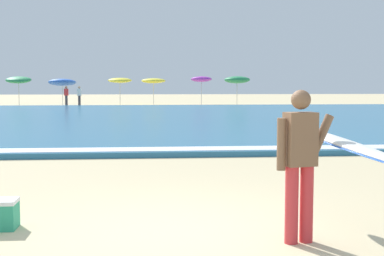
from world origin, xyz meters
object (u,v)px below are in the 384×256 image
at_px(surfer_with_board, 319,152).
at_px(beach_umbrella_3, 153,81).
at_px(beach_umbrella_0, 19,80).
at_px(beach_umbrella_5, 237,80).
at_px(beachgoer_near_row_mid, 79,96).
at_px(beachgoer_near_row_left, 66,95).
at_px(beach_umbrella_1, 62,82).
at_px(beach_umbrella_4, 201,79).
at_px(beach_umbrella_2, 120,80).

distance_m(surfer_with_board, beach_umbrella_3, 39.37).
distance_m(beach_umbrella_0, beach_umbrella_5, 17.99).
relative_size(beach_umbrella_0, beachgoer_near_row_mid, 1.54).
xyz_separation_m(beachgoer_near_row_left, beachgoer_near_row_mid, (1.06, -0.38, 0.00)).
bearing_deg(beach_umbrella_1, beachgoer_near_row_left, -75.03).
height_order(surfer_with_board, beachgoer_near_row_mid, surfer_with_board).
height_order(beach_umbrella_4, beach_umbrella_5, beach_umbrella_5).
bearing_deg(beachgoer_near_row_left, beach_umbrella_1, 104.97).
height_order(beach_umbrella_0, beach_umbrella_1, beach_umbrella_0).
height_order(surfer_with_board, beach_umbrella_5, beach_umbrella_5).
bearing_deg(beachgoer_near_row_left, beach_umbrella_2, 20.87).
distance_m(beach_umbrella_0, beachgoer_near_row_left, 4.76).
distance_m(beach_umbrella_5, beachgoer_near_row_mid, 13.08).
xyz_separation_m(beach_umbrella_3, beach_umbrella_4, (3.90, -1.86, 0.12)).
bearing_deg(beach_umbrella_2, beach_umbrella_1, 167.56).
relative_size(beach_umbrella_5, beachgoer_near_row_mid, 1.54).
height_order(beach_umbrella_1, beach_umbrella_2, beach_umbrella_2).
distance_m(beach_umbrella_1, beach_umbrella_4, 11.58).
relative_size(beach_umbrella_0, beach_umbrella_1, 1.05).
distance_m(surfer_with_board, beach_umbrella_4, 37.58).
xyz_separation_m(surfer_with_board, beach_umbrella_3, (-1.38, 39.33, 0.98)).
distance_m(beach_umbrella_4, beach_umbrella_5, 3.21).
relative_size(surfer_with_board, beach_umbrella_1, 1.17).
distance_m(beach_umbrella_0, beach_umbrella_1, 3.46).
relative_size(beach_umbrella_0, beach_umbrella_3, 1.10).
relative_size(beach_umbrella_1, beachgoer_near_row_left, 1.47).
height_order(beach_umbrella_4, beachgoer_near_row_mid, beach_umbrella_4).
bearing_deg(beach_umbrella_5, beach_umbrella_1, 177.20).
relative_size(beach_umbrella_0, beach_umbrella_2, 1.07).
relative_size(beach_umbrella_3, beach_umbrella_5, 0.91).
distance_m(surfer_with_board, beachgoer_near_row_left, 37.31).
bearing_deg(beachgoer_near_row_left, beach_umbrella_4, 5.82).
height_order(beach_umbrella_1, beachgoer_near_row_mid, beach_umbrella_1).
distance_m(surfer_with_board, beach_umbrella_1, 40.03).
distance_m(surfer_with_board, beach_umbrella_0, 40.39).
xyz_separation_m(beach_umbrella_1, beach_umbrella_2, (4.81, -1.06, 0.16)).
bearing_deg(beach_umbrella_1, beach_umbrella_3, 2.45).
bearing_deg(beach_umbrella_3, beach_umbrella_5, -8.42).
bearing_deg(beach_umbrella_0, beach_umbrella_4, -3.69).
distance_m(surfer_with_board, beach_umbrella_5, 38.72).
height_order(surfer_with_board, beach_umbrella_2, beach_umbrella_2).
distance_m(beach_umbrella_0, beachgoer_near_row_mid, 5.84).
xyz_separation_m(surfer_with_board, beach_umbrella_4, (2.52, 37.48, 1.10)).
distance_m(beach_umbrella_2, beach_umbrella_3, 3.09).
distance_m(beachgoer_near_row_left, beachgoer_near_row_mid, 1.12).
bearing_deg(surfer_with_board, beach_umbrella_3, 92.01).
height_order(beach_umbrella_1, beachgoer_near_row_left, beach_umbrella_1).
xyz_separation_m(beach_umbrella_1, beachgoer_near_row_left, (0.70, -2.63, -1.03)).
distance_m(beach_umbrella_3, beach_umbrella_4, 4.32).
height_order(beach_umbrella_2, beach_umbrella_4, beach_umbrella_4).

